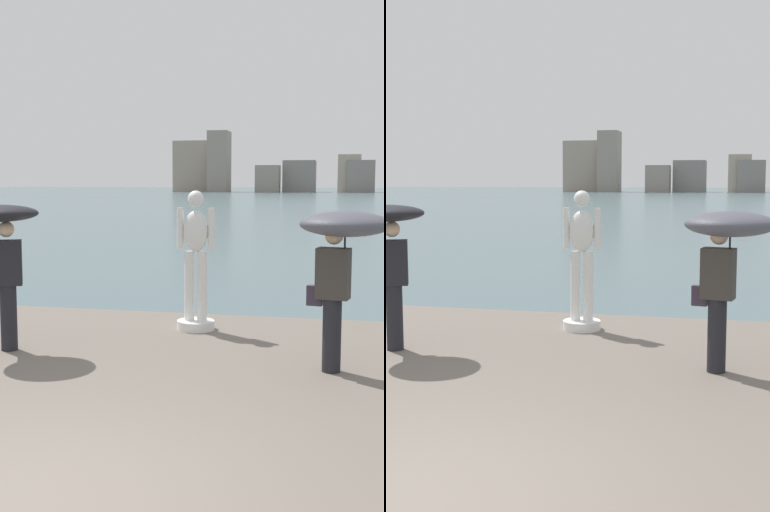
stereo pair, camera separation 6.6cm
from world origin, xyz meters
The scene contains 5 objects.
ground_plane centered at (0.00, 40.00, 0.00)m, with size 400.00×400.00×0.00m, color #4C666B.
pier centered at (0.00, 1.98, 0.20)m, with size 7.91×9.96×0.40m, color #70665B.
statue_white_figure centered at (0.01, 5.73, 1.36)m, with size 0.58×0.58×2.11m.
onlooker_right centered at (2.17, 3.85, 1.95)m, with size 1.25×1.25×1.91m.
distant_skyline centered at (1.79, 147.84, 5.37)m, with size 73.51×11.50×13.80m.
Camera 2 is at (2.28, -4.23, 2.67)m, focal length 47.83 mm.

